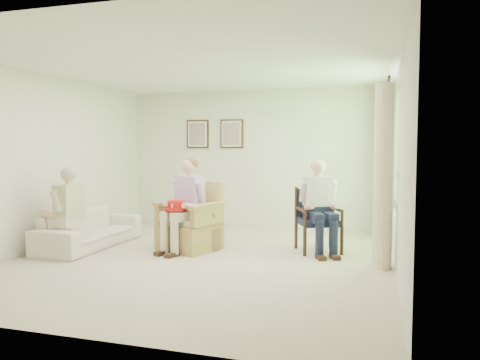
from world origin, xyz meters
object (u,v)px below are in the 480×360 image
(sofa, at_px, (90,229))
(person_wicker, at_px, (187,199))
(person_dark, at_px, (318,200))
(hatbox, at_px, (207,234))
(red_hat, at_px, (176,206))
(person_sofa, at_px, (65,206))
(wicker_armchair, at_px, (190,228))
(wood_armchair, at_px, (319,217))

(sofa, relative_size, person_wicker, 1.42)
(person_dark, distance_m, hatbox, 1.71)
(hatbox, bearing_deg, red_hat, -130.23)
(red_hat, xyz_separation_m, hatbox, (0.33, 0.39, -0.44))
(person_wicker, height_order, person_dark, same)
(person_wicker, bearing_deg, sofa, -155.77)
(person_dark, height_order, red_hat, person_dark)
(person_dark, relative_size, person_sofa, 1.08)
(red_hat, relative_size, hatbox, 0.56)
(person_dark, bearing_deg, sofa, 165.98)
(wicker_armchair, bearing_deg, person_sofa, -132.72)
(wood_armchair, bearing_deg, person_wicker, 173.80)
(red_hat, bearing_deg, wood_armchair, 22.06)
(sofa, bearing_deg, wood_armchair, -77.69)
(sofa, distance_m, person_wicker, 1.63)
(sofa, xyz_separation_m, person_dark, (3.39, 0.59, 0.50))
(wicker_armchair, distance_m, hatbox, 0.26)
(sofa, distance_m, red_hat, 1.52)
(wood_armchair, relative_size, red_hat, 2.69)
(person_sofa, distance_m, hatbox, 2.05)
(sofa, height_order, person_sofa, person_sofa)
(person_wicker, distance_m, red_hat, 0.23)
(person_wicker, bearing_deg, hatbox, 56.94)
(wicker_armchair, height_order, wood_armchair, wicker_armchair)
(sofa, bearing_deg, red_hat, -91.68)
(person_sofa, bearing_deg, wood_armchair, 114.29)
(hatbox, bearing_deg, sofa, -169.14)
(person_wicker, bearing_deg, wood_armchair, 36.33)
(wicker_armchair, distance_m, sofa, 1.57)
(person_dark, distance_m, red_hat, 2.04)
(wood_armchair, distance_m, person_dark, 0.32)
(person_wicker, xyz_separation_m, person_dark, (1.85, 0.44, -0.00))
(wicker_armchair, xyz_separation_m, person_dark, (1.85, 0.31, 0.46))
(wicker_armchair, xyz_separation_m, hatbox, (0.24, 0.06, -0.08))
(person_wicker, xyz_separation_m, red_hat, (-0.08, -0.19, -0.09))
(wicker_armchair, xyz_separation_m, red_hat, (-0.08, -0.33, 0.36))
(person_sofa, relative_size, hatbox, 2.04)
(person_wicker, xyz_separation_m, hatbox, (0.24, 0.19, -0.54))
(wood_armchair, relative_size, person_sofa, 0.74)
(person_dark, relative_size, red_hat, 3.96)
(person_sofa, distance_m, red_hat, 1.55)
(wood_armchair, distance_m, sofa, 3.48)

